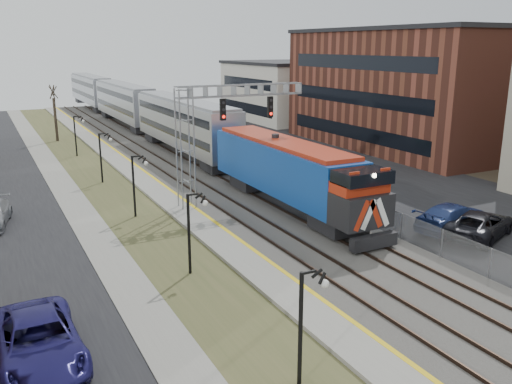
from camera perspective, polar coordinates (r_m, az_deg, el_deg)
street_west at (r=41.26m, az=-25.21°, el=-1.20°), size 7.00×120.00×0.04m
sidewalk at (r=41.57m, az=-19.04°, el=-0.42°), size 2.00×120.00×0.08m
grass_median at (r=42.05m, az=-15.01°, el=0.06°), size 4.00×120.00×0.06m
platform at (r=42.71m, az=-11.10°, el=0.65°), size 2.00×120.00×0.24m
ballast_bed at (r=44.28m, az=-4.88°, el=1.38°), size 8.00×120.00×0.20m
parking_lot at (r=49.93m, az=7.98°, el=2.77°), size 16.00×120.00×0.04m
platform_edge at (r=42.91m, az=-9.98°, el=0.95°), size 0.24×120.00×0.01m
track_near at (r=43.55m, az=-7.32°, el=1.31°), size 1.58×120.00×0.15m
track_far at (r=44.80m, az=-3.11°, el=1.80°), size 1.58×120.00×0.15m
train at (r=68.14m, az=-12.01°, el=8.37°), size 3.00×85.85×5.33m
signal_gantry at (r=35.82m, az=-4.93°, el=7.04°), size 9.00×1.07×8.15m
lampposts at (r=26.01m, az=-7.29°, el=-4.32°), size 0.14×62.14×4.00m
fence at (r=45.82m, az=-0.03°, el=2.80°), size 0.04×120.00×1.60m
buildings_east at (r=55.61m, az=22.66°, el=9.59°), size 16.00×76.00×15.00m
car_lot_c at (r=33.34m, az=22.48°, el=-3.21°), size 6.10×4.46×1.54m
car_lot_d at (r=33.93m, az=20.07°, el=-2.58°), size 5.96×3.33×1.63m
car_lot_e at (r=44.96m, az=5.93°, el=2.47°), size 5.02×3.20×1.59m
car_lot_f at (r=49.43m, az=4.08°, el=3.71°), size 5.29×3.45×1.65m
car_street_a at (r=20.57m, az=-21.88°, el=-14.51°), size 2.86×5.94×1.63m
car_lot_g at (r=57.10m, az=-1.37°, el=5.18°), size 5.05×2.42×1.42m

